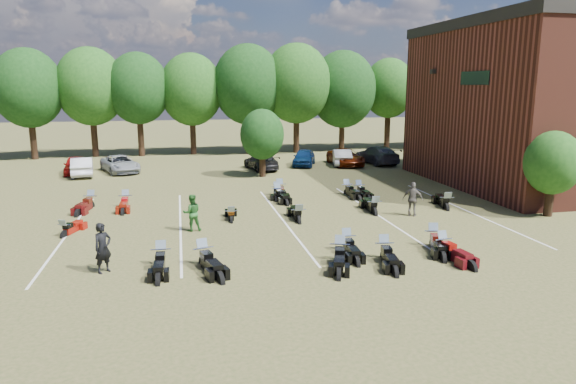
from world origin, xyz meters
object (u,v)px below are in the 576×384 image
object	(u,v)px
person_black	(103,248)
person_green	(192,213)
motorcycle_14	(91,208)
car_0	(75,165)
person_grey	(413,199)
motorcycle_3	(347,251)
motorcycle_7	(65,237)
car_4	(304,157)
motorcycle_0	(204,266)

from	to	relation	value
person_black	person_green	distance (m)	5.79
person_green	motorcycle_14	distance (m)	7.85
car_0	person_green	distance (m)	19.45
person_grey	motorcycle_14	xyz separation A→B (m)	(-16.43, 5.27, -0.88)
motorcycle_3	motorcycle_14	world-z (taller)	motorcycle_14
person_green	motorcycle_7	xyz separation A→B (m)	(-5.58, 0.20, -0.86)
person_green	person_black	bearing A→B (deg)	50.11
person_black	person_grey	bearing A→B (deg)	-20.76
car_4	motorcycle_3	world-z (taller)	car_4
motorcycle_3	motorcycle_7	xyz separation A→B (m)	(-11.60, 4.49, 0.00)
person_black	motorcycle_3	size ratio (longest dim) A/B	0.79
car_0	person_grey	size ratio (longest dim) A/B	2.18
person_green	motorcycle_0	size ratio (longest dim) A/B	0.68
person_grey	motorcycle_0	bearing A→B (deg)	60.40
motorcycle_3	car_4	bearing A→B (deg)	85.94
person_green	person_grey	xyz separation A→B (m)	(11.12, 0.45, 0.03)
motorcycle_0	motorcycle_3	bearing A→B (deg)	-9.79
person_black	person_grey	xyz separation A→B (m)	(14.37, 5.24, -0.03)
motorcycle_7	motorcycle_14	distance (m)	5.52
car_0	person_grey	world-z (taller)	person_grey
car_4	person_grey	bearing A→B (deg)	-65.23
person_green	car_4	bearing A→B (deg)	-124.11
motorcycle_0	motorcycle_3	size ratio (longest dim) A/B	1.09
motorcycle_7	motorcycle_14	xyz separation A→B (m)	(0.27, 5.51, 0.00)
person_black	person_green	bearing A→B (deg)	15.09
person_green	motorcycle_3	distance (m)	7.45
person_grey	car_4	bearing A→B (deg)	-50.77
car_0	person_black	bearing A→B (deg)	-84.60
car_4	person_green	xyz separation A→B (m)	(-9.66, -17.94, 0.17)
person_green	motorcycle_0	bearing A→B (deg)	87.35
car_4	motorcycle_3	size ratio (longest dim) A/B	1.75
motorcycle_0	motorcycle_3	xyz separation A→B (m)	(5.76, 0.54, 0.00)
motorcycle_7	motorcycle_14	bearing A→B (deg)	-73.37
motorcycle_3	motorcycle_14	bearing A→B (deg)	143.81
person_black	person_green	xyz separation A→B (m)	(3.25, 4.79, -0.06)
person_grey	motorcycle_0	world-z (taller)	person_grey
person_black	motorcycle_0	world-z (taller)	person_black
person_grey	motorcycle_3	bearing A→B (deg)	77.40
person_green	motorcycle_3	xyz separation A→B (m)	(6.02, -4.29, -0.86)
motorcycle_0	motorcycle_7	world-z (taller)	motorcycle_0
motorcycle_0	car_0	bearing A→B (deg)	95.54
person_green	motorcycle_3	size ratio (longest dim) A/B	0.74
person_green	motorcycle_3	world-z (taller)	person_green
car_4	person_black	distance (m)	26.14
person_grey	motorcycle_7	size ratio (longest dim) A/B	0.88
motorcycle_7	car_0	bearing A→B (deg)	-62.03
motorcycle_14	motorcycle_3	bearing A→B (deg)	-29.25
car_0	person_grey	bearing A→B (deg)	-48.72
car_0	person_black	xyz separation A→B (m)	(4.97, -22.43, 0.26)
car_4	motorcycle_7	world-z (taller)	car_4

